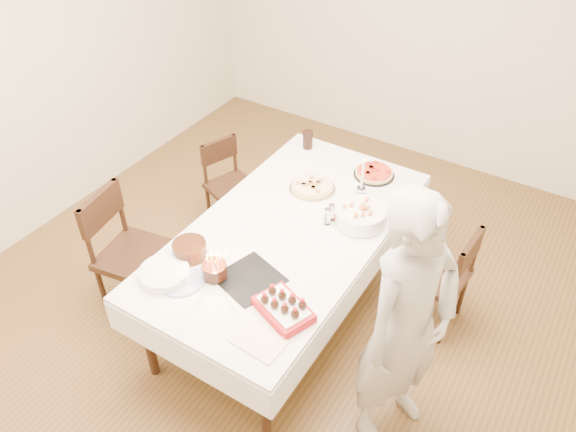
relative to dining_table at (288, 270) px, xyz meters
The scene contains 22 objects.
floor 0.38m from the dining_table, 160.44° to the right, with size 5.00×5.00×0.00m, color #54391C.
wall_back 2.67m from the dining_table, 91.01° to the left, with size 4.50×0.04×2.70m, color beige.
wall_left 2.49m from the dining_table, behind, with size 0.04×5.00×2.70m, color beige.
dining_table is the anchor object (origin of this frame).
chair_right_savory 1.00m from the dining_table, 26.79° to the left, with size 0.43×0.43×0.83m, color black, non-canonical shape.
chair_left_savory 1.06m from the dining_table, 147.82° to the left, with size 0.39×0.39×0.77m, color black, non-canonical shape.
chair_left_dessert 1.05m from the dining_table, 149.89° to the right, with size 0.49×0.49×0.96m, color black, non-canonical shape.
person 1.18m from the dining_table, 23.62° to the right, with size 0.62×0.40×1.69m, color beige.
pizza_white 0.62m from the dining_table, 100.56° to the left, with size 0.33×0.33×0.04m, color beige.
pizza_pepperoni 0.96m from the dining_table, 75.96° to the left, with size 0.30×0.30×0.04m, color red.
red_placemat 0.61m from the dining_table, 44.43° to the left, with size 0.27×0.27×0.01m, color #B21E1E.
pasta_bowl 0.65m from the dining_table, 39.87° to the left, with size 0.33×0.33×0.11m, color white.
taper_candle 0.83m from the dining_table, 68.56° to the left, with size 0.07×0.07×0.30m, color white.
shaker_pair 0.51m from the dining_table, 43.72° to the left, with size 0.10×0.10×0.12m, color white, non-canonical shape.
cola_glass 1.10m from the dining_table, 113.16° to the left, with size 0.08×0.08×0.15m, color black.
layer_cake 0.78m from the dining_table, 124.48° to the right, with size 0.26×0.26×0.11m, color #361A0D.
cake_board 0.63m from the dining_table, 84.43° to the right, with size 0.33×0.33×0.01m, color black.
birthday_cake 0.76m from the dining_table, 102.87° to the right, with size 0.15×0.15×0.15m, color #3E1A10.
strawberry_box 0.83m from the dining_table, 59.97° to the right, with size 0.32×0.22×0.08m, color maroon, non-canonical shape.
box_lid 1.00m from the dining_table, 67.68° to the right, with size 0.28×0.18×0.02m, color beige.
plate_stack 0.94m from the dining_table, 116.96° to the right, with size 0.29×0.29×0.06m, color white.
china_plate 0.87m from the dining_table, 112.01° to the right, with size 0.29×0.29×0.01m, color white.
Camera 1 is at (1.52, -2.34, 3.12)m, focal length 35.00 mm.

